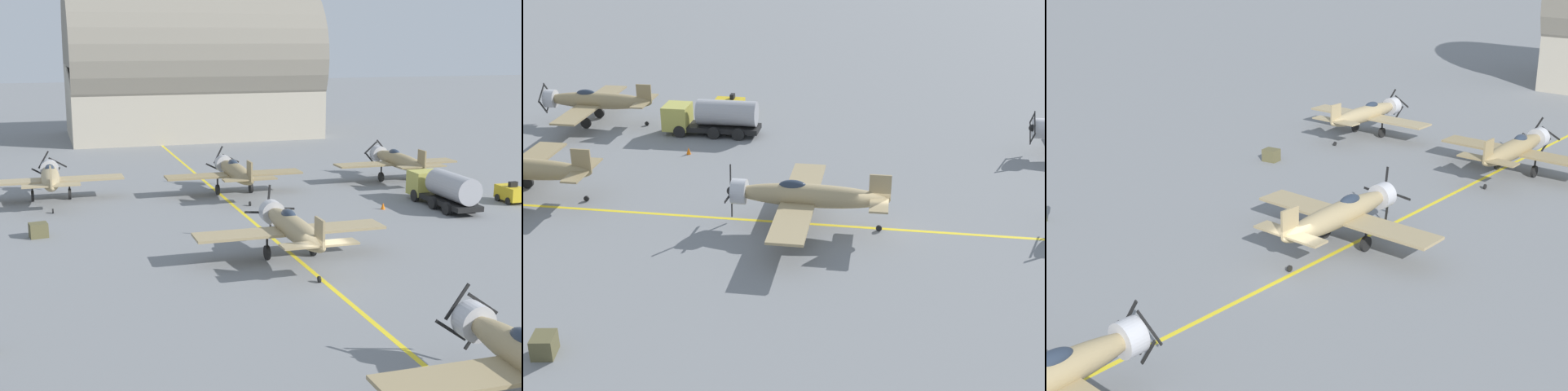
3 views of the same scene
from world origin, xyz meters
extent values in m
plane|color=slate|center=(0.00, 0.00, 0.00)|extent=(400.00, 400.00, 0.00)
cube|color=yellow|center=(0.00, 0.00, 0.00)|extent=(0.30, 160.00, 0.01)
ellipsoid|color=#958158|center=(17.48, 24.70, 2.05)|extent=(1.50, 9.50, 1.42)
cylinder|color=#B7B7BC|center=(17.48, 29.15, 2.05)|extent=(1.58, 0.90, 1.58)
ellipsoid|color=#232D3D|center=(17.48, 25.84, 2.61)|extent=(0.80, 1.70, 0.76)
cube|color=#958158|center=(17.48, 25.46, 1.71)|extent=(12.00, 2.10, 0.16)
cube|color=#958158|center=(17.48, 20.61, 2.20)|extent=(4.40, 1.10, 0.12)
cube|color=#958158|center=(17.48, 20.61, 2.85)|extent=(0.14, 1.30, 1.60)
sphere|color=black|center=(17.48, 29.65, 2.05)|extent=(0.56, 0.56, 0.56)
cube|color=black|center=(18.14, 29.65, 1.47)|extent=(1.41, 0.06, 1.26)
cube|color=black|center=(18.06, 29.65, 2.71)|extent=(1.26, 0.06, 1.41)
cube|color=black|center=(16.82, 29.65, 2.63)|extent=(1.41, 0.06, 1.26)
cube|color=black|center=(16.91, 29.65, 1.39)|extent=(1.26, 0.06, 1.41)
cylinder|color=black|center=(15.98, 25.46, 1.08)|extent=(0.14, 0.14, 1.26)
cylinder|color=black|center=(15.98, 25.46, 0.45)|extent=(0.22, 0.90, 0.90)
cylinder|color=black|center=(18.98, 25.46, 1.08)|extent=(0.14, 0.14, 1.26)
cylinder|color=black|center=(18.98, 25.46, 0.45)|extent=(0.22, 0.90, 0.90)
cylinder|color=black|center=(17.48, 20.55, 0.18)|extent=(0.12, 0.36, 0.36)
ellipsoid|color=#917C54|center=(1.25, 23.41, 2.05)|extent=(1.50, 9.50, 1.42)
cube|color=#917C54|center=(1.25, 19.32, 2.20)|extent=(4.40, 1.10, 0.12)
cube|color=#917C54|center=(1.25, 19.32, 2.85)|extent=(0.14, 1.30, 1.60)
cylinder|color=black|center=(2.75, 24.17, 1.08)|extent=(0.14, 0.14, 1.26)
cylinder|color=black|center=(2.75, 24.17, 0.45)|extent=(0.22, 0.90, 0.90)
cylinder|color=black|center=(1.25, 19.26, 0.18)|extent=(0.12, 0.36, 0.36)
cylinder|color=#B7B7BC|center=(15.30, -11.70, 2.05)|extent=(1.57, 0.90, 1.58)
sphere|color=black|center=(15.30, -11.20, 2.05)|extent=(0.56, 0.56, 0.56)
cube|color=black|center=(14.73, -11.20, 2.72)|extent=(1.24, 0.06, 1.42)
cube|color=black|center=(14.63, -11.20, 1.48)|extent=(1.42, 0.06, 1.24)
cube|color=black|center=(15.86, -11.20, 1.38)|extent=(1.24, 0.06, 1.42)
cube|color=black|center=(15.96, -11.20, 2.62)|extent=(1.42, 0.06, 1.24)
ellipsoid|color=#9E8A61|center=(-0.32, 4.10, 2.05)|extent=(1.50, 9.50, 1.42)
cylinder|color=#B7B7BC|center=(-0.32, 8.55, 2.05)|extent=(1.58, 0.90, 1.58)
ellipsoid|color=#232D3D|center=(-0.32, 5.24, 2.61)|extent=(0.80, 1.70, 0.76)
cube|color=#9E8A61|center=(-0.32, 4.86, 1.71)|extent=(12.00, 2.10, 0.16)
cube|color=#9E8A61|center=(-0.32, 0.01, 2.20)|extent=(4.40, 1.10, 0.12)
cube|color=#9E8A61|center=(-0.32, 0.01, 2.85)|extent=(0.14, 1.30, 1.60)
sphere|color=black|center=(-0.32, 9.05, 2.05)|extent=(0.56, 0.56, 0.56)
cube|color=black|center=(0.55, 9.05, 2.12)|extent=(1.76, 0.06, 0.29)
cube|color=black|center=(-0.40, 9.05, 2.92)|extent=(0.29, 0.06, 1.76)
cube|color=black|center=(-1.19, 9.05, 1.98)|extent=(1.76, 0.06, 0.29)
cube|color=black|center=(-0.25, 9.05, 1.18)|extent=(0.29, 0.06, 1.76)
cylinder|color=black|center=(-1.82, 4.86, 1.08)|extent=(0.14, 0.14, 1.26)
cylinder|color=black|center=(-1.82, 4.86, 0.45)|extent=(0.22, 0.90, 0.90)
cylinder|color=black|center=(1.18, 4.86, 1.08)|extent=(0.14, 0.14, 1.26)
cylinder|color=black|center=(1.18, 4.86, 0.45)|extent=(0.22, 0.90, 0.90)
cylinder|color=black|center=(-0.32, -0.05, 0.18)|extent=(0.12, 0.36, 0.36)
cube|color=black|center=(16.03, 14.35, 0.62)|extent=(2.25, 8.00, 0.40)
cube|color=#B2AD4C|center=(16.03, 17.31, 1.42)|extent=(2.50, 2.08, 2.00)
cylinder|color=#9E9EA3|center=(16.03, 13.03, 1.93)|extent=(2.10, 4.96, 2.10)
cylinder|color=black|center=(14.84, 16.83, 0.50)|extent=(0.30, 1.00, 1.00)
cylinder|color=black|center=(17.21, 16.83, 0.50)|extent=(0.30, 1.00, 1.00)
cylinder|color=black|center=(14.84, 13.95, 0.50)|extent=(0.30, 1.00, 1.00)
cylinder|color=black|center=(17.21, 13.95, 0.50)|extent=(0.30, 1.00, 1.00)
cylinder|color=black|center=(14.84, 11.87, 0.50)|extent=(0.30, 1.00, 1.00)
cylinder|color=black|center=(17.21, 11.87, 0.50)|extent=(0.30, 1.00, 1.00)
cube|color=gold|center=(22.21, 14.21, 0.80)|extent=(1.40, 2.60, 1.10)
cube|color=black|center=(22.21, 13.95, 1.57)|extent=(0.70, 0.36, 0.44)
cylinder|color=black|center=(21.53, 14.93, 0.30)|extent=(0.20, 0.60, 0.60)
cylinder|color=black|center=(22.90, 14.93, 0.30)|extent=(0.20, 0.60, 0.60)
cylinder|color=black|center=(21.53, 13.50, 0.30)|extent=(0.20, 0.60, 0.60)
cylinder|color=black|center=(22.90, 13.50, 0.30)|extent=(0.20, 0.60, 0.60)
cube|color=brown|center=(-15.19, 14.31, 0.50)|extent=(1.34, 1.18, 0.99)
cone|color=orange|center=(11.03, 15.00, 0.28)|extent=(0.36, 0.36, 0.55)
camera|label=1|loc=(-14.62, -35.83, 13.26)|focal=50.00mm
camera|label=2|loc=(-40.26, -0.35, 19.47)|focal=50.00mm
camera|label=3|loc=(23.62, -26.53, 17.18)|focal=50.00mm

